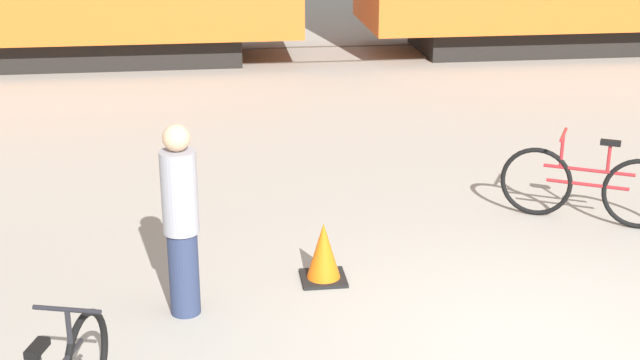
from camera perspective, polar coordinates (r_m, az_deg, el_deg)
name	(u,v)px	position (r m, az deg, el deg)	size (l,w,h in m)	color
ground_plane	(539,354)	(7.14, 13.82, -10.75)	(80.00, 80.00, 0.00)	gray
rail_near	(336,61)	(16.90, 1.04, 7.60)	(71.47, 0.07, 0.01)	#4C4238
rail_far	(326,47)	(18.29, 0.38, 8.53)	(71.47, 0.07, 0.01)	#4C4238
bicycle_maroon	(587,186)	(9.59, 16.72, -0.36)	(1.59, 0.89, 0.93)	black
person_in_grey	(181,220)	(7.25, -8.89, -2.53)	(0.29, 0.29, 1.63)	#283351
traffic_cone	(324,254)	(7.96, 0.23, -4.75)	(0.40, 0.40, 0.55)	black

